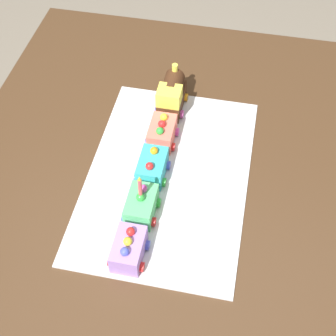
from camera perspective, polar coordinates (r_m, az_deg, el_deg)
ground_plane at (r=1.86m, az=-1.94°, el=-16.11°), size 8.00×8.00×0.00m
dining_table at (r=1.30m, az=-2.68°, el=-5.30°), size 1.40×1.00×0.74m
cake_board at (r=1.23m, az=0.00°, el=-0.93°), size 0.60×0.40×0.00m
cake_locomotive at (r=1.36m, az=0.42°, el=8.56°), size 0.14×0.08×0.12m
cake_car_gondola_coral at (r=1.29m, az=-0.71°, el=4.16°), size 0.10×0.08×0.07m
cake_car_hopper_turquoise at (r=1.21m, az=-1.86°, el=0.12°), size 0.10×0.08×0.07m
cake_car_caboose_mint_green at (r=1.14m, az=-3.15°, el=-4.37°), size 0.10×0.08×0.07m
cake_car_tanker_lavender at (r=1.08m, az=-4.62°, el=-9.42°), size 0.10×0.08×0.07m
birthday_candle at (r=1.08m, az=-3.30°, el=-2.08°), size 0.01×0.01×0.06m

